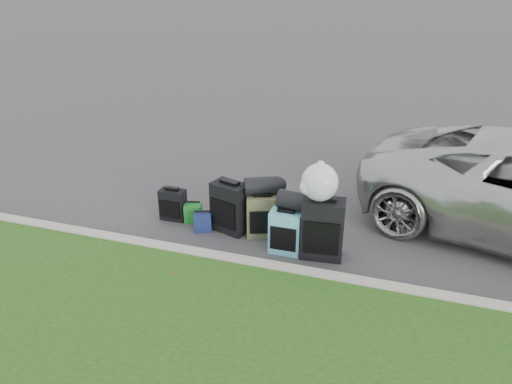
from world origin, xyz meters
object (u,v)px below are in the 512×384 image
(suitcase_small_black, at_px, (173,205))
(suitcase_olive, at_px, (262,215))
(suitcase_large_black_left, at_px, (230,207))
(suitcase_large_black_right, at_px, (323,229))
(tote_navy, at_px, (203,222))
(suitcase_teal, at_px, (286,232))
(tote_green, at_px, (193,213))

(suitcase_small_black, relative_size, suitcase_olive, 0.78)
(suitcase_small_black, bearing_deg, suitcase_large_black_left, -4.80)
(suitcase_large_black_left, relative_size, suitcase_large_black_right, 0.90)
(suitcase_olive, xyz_separation_m, tote_navy, (-0.88, -0.15, -0.18))
(suitcase_teal, height_order, suitcase_large_black_right, suitcase_large_black_right)
(suitcase_large_black_left, height_order, tote_green, suitcase_large_black_left)
(tote_navy, bearing_deg, suitcase_large_black_left, -1.80)
(suitcase_olive, xyz_separation_m, tote_green, (-1.14, 0.07, -0.17))
(suitcase_large_black_left, bearing_deg, suitcase_small_black, -166.25)
(suitcase_large_black_left, height_order, suitcase_large_black_right, suitcase_large_black_right)
(suitcase_olive, relative_size, tote_navy, 2.29)
(suitcase_large_black_right, bearing_deg, suitcase_small_black, 164.88)
(suitcase_olive, bearing_deg, suitcase_teal, -58.98)
(suitcase_small_black, distance_m, tote_green, 0.34)
(suitcase_small_black, bearing_deg, suitcase_olive, -3.02)
(suitcase_small_black, xyz_separation_m, tote_green, (0.32, 0.02, -0.10))
(suitcase_teal, bearing_deg, tote_green, 164.16)
(suitcase_teal, distance_m, suitcase_large_black_right, 0.51)
(suitcase_large_black_right, height_order, tote_green, suitcase_large_black_right)
(tote_green, height_order, tote_navy, tote_green)
(suitcase_small_black, distance_m, tote_navy, 0.62)
(suitcase_teal, relative_size, tote_navy, 2.25)
(suitcase_olive, relative_size, suitcase_large_black_right, 0.75)
(suitcase_olive, distance_m, tote_green, 1.15)
(suitcase_olive, xyz_separation_m, suitcase_teal, (0.44, -0.36, -0.01))
(suitcase_large_black_left, xyz_separation_m, suitcase_olive, (0.49, 0.01, -0.06))
(tote_navy, bearing_deg, suitcase_large_black_right, -25.91)
(suitcase_large_black_left, xyz_separation_m, tote_navy, (-0.39, -0.13, -0.24))
(suitcase_large_black_right, xyz_separation_m, tote_navy, (-1.82, 0.17, -0.28))
(suitcase_large_black_left, bearing_deg, suitcase_teal, -2.62)
(suitcase_small_black, height_order, suitcase_large_black_left, suitcase_large_black_left)
(suitcase_teal, xyz_separation_m, tote_green, (-1.58, 0.43, -0.16))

